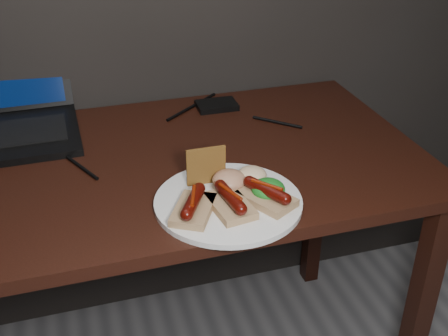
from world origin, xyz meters
TOP-DOWN VIEW (x-y plane):
  - desk at (0.00, 1.38)m, footprint 1.40×0.70m
  - hard_drive at (0.28, 1.63)m, footprint 0.11×0.08m
  - desk_cables at (-0.01, 1.50)m, footprint 0.97×0.40m
  - plate at (0.17, 1.15)m, footprint 0.34×0.34m
  - bread_sausage_left at (0.09, 1.12)m, footprint 0.12×0.13m
  - bread_sausage_center at (0.17, 1.12)m, footprint 0.09×0.12m
  - bread_sausage_right at (0.24, 1.12)m, footprint 0.12×0.13m
  - crispbread at (0.15, 1.23)m, footprint 0.09×0.01m
  - salad_greens at (0.25, 1.14)m, footprint 0.07×0.07m
  - salsa_mound at (0.19, 1.19)m, footprint 0.07×0.07m
  - coleslaw_mound at (0.24, 1.20)m, footprint 0.06×0.06m

SIDE VIEW (x-z plane):
  - desk at x=0.00m, z-range 0.29..1.04m
  - desk_cables at x=-0.01m, z-range 0.75..0.76m
  - plate at x=0.17m, z-range 0.75..0.76m
  - hard_drive at x=0.28m, z-range 0.75..0.77m
  - bread_sausage_left at x=0.09m, z-range 0.76..0.80m
  - bread_sausage_center at x=0.17m, z-range 0.76..0.80m
  - bread_sausage_right at x=0.24m, z-range 0.76..0.80m
  - coleslaw_mound at x=0.24m, z-range 0.76..0.80m
  - salad_greens at x=0.25m, z-range 0.76..0.80m
  - salsa_mound at x=0.19m, z-range 0.76..0.80m
  - crispbread at x=0.15m, z-range 0.76..0.85m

